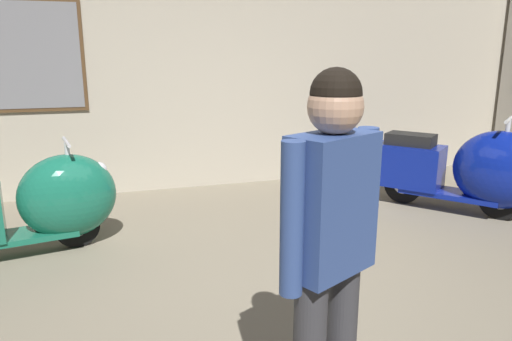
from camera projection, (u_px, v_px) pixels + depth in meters
The scene contains 5 objects.
ground_plane at pixel (268, 305), 3.29m from camera, with size 60.00×60.00×0.00m, color gray.
showroom_back_wall at pixel (199, 53), 5.95m from camera, with size 18.00×0.63×3.46m.
scooter_0 at pixel (36, 204), 4.07m from camera, with size 1.66×0.73×0.98m.
scooter_1 at pixel (469, 170), 5.09m from camera, with size 1.50×1.69×1.08m.
visitor_1 at pixel (330, 239), 1.94m from camera, with size 0.51×0.38×1.66m.
Camera 1 is at (-0.96, -2.81, 1.70)m, focal length 33.03 mm.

